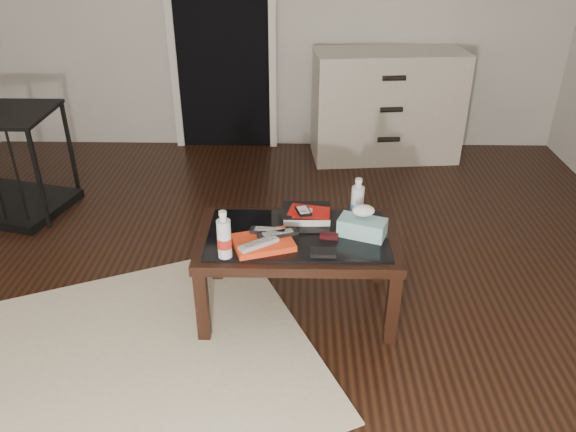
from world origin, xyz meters
name	(u,v)px	position (x,y,z in m)	size (l,w,h in m)	color
ground	(250,319)	(0.00, 0.00, 0.00)	(5.00, 5.00, 0.00)	black
doorway	(221,28)	(-0.40, 2.47, 1.02)	(0.90, 0.08, 2.07)	black
coffee_table	(298,244)	(0.25, 0.11, 0.40)	(1.00, 0.60, 0.46)	black
rug	(96,372)	(-0.68, -0.41, 0.01)	(2.00, 1.50, 0.01)	beige
dresser	(386,106)	(0.97, 2.23, 0.45)	(1.24, 0.61, 0.90)	beige
magazines	(263,243)	(0.08, -0.01, 0.48)	(0.28, 0.21, 0.03)	#F03C16
remote_silver	(259,243)	(0.06, -0.06, 0.50)	(0.20, 0.05, 0.02)	#A3A3A8
remote_black_front	(278,234)	(0.15, 0.03, 0.50)	(0.20, 0.05, 0.02)	black
remote_black_back	(270,231)	(0.11, 0.06, 0.50)	(0.20, 0.05, 0.02)	black
textbook	(307,214)	(0.29, 0.27, 0.48)	(0.25, 0.20, 0.05)	black
dvd_mailers	(308,211)	(0.30, 0.26, 0.51)	(0.19, 0.14, 0.01)	#B9110C
ipod	(303,211)	(0.27, 0.23, 0.52)	(0.06, 0.10, 0.02)	black
flip_phone	(329,236)	(0.40, 0.07, 0.47)	(0.09, 0.05, 0.02)	black
wallet	(324,252)	(0.37, -0.08, 0.47)	(0.12, 0.07, 0.02)	black
water_bottle_left	(224,234)	(-0.09, -0.11, 0.58)	(0.07, 0.07, 0.24)	silver
water_bottle_right	(357,200)	(0.55, 0.25, 0.58)	(0.07, 0.07, 0.24)	silver
tissue_box	(362,227)	(0.57, 0.10, 0.51)	(0.23, 0.12, 0.09)	teal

